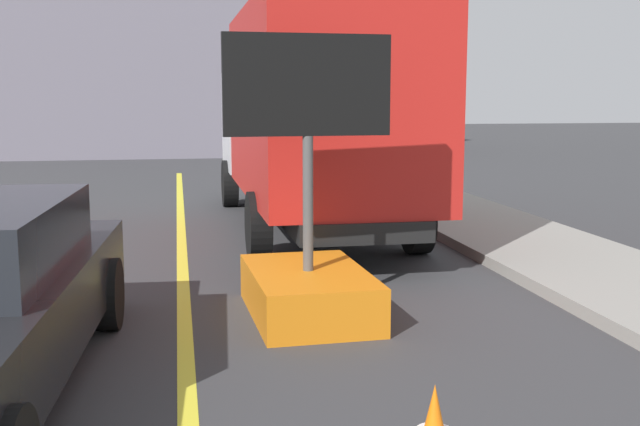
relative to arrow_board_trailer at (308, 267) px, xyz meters
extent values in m
cube|color=orange|center=(0.00, 0.00, -0.26)|extent=(1.17, 1.84, 0.45)
cylinder|color=#4C4C4C|center=(0.00, 0.00, 0.62)|extent=(0.10, 0.10, 1.30)
cube|color=black|center=(0.00, 0.00, 1.74)|extent=(1.60, 0.15, 0.95)
sphere|color=yellow|center=(0.55, 0.07, 1.74)|extent=(0.09, 0.09, 0.09)
sphere|color=yellow|center=(0.25, 0.06, 1.74)|extent=(0.09, 0.09, 0.09)
sphere|color=yellow|center=(-0.05, 0.05, 1.74)|extent=(0.09, 0.09, 0.09)
sphere|color=yellow|center=(-0.35, 0.04, 1.74)|extent=(0.09, 0.09, 0.09)
sphere|color=yellow|center=(-0.52, 0.03, 1.92)|extent=(0.09, 0.09, 0.09)
sphere|color=yellow|center=(-0.52, 0.03, 1.56)|extent=(0.09, 0.09, 0.09)
cube|color=black|center=(0.86, 5.06, 0.09)|extent=(1.63, 7.90, 0.25)
cube|color=silver|center=(0.85, 7.90, 1.17)|extent=(2.28, 2.22, 1.90)
cube|color=red|center=(0.87, 3.85, 1.55)|extent=(2.30, 5.38, 2.66)
cylinder|color=black|center=(-0.23, 7.74, -0.03)|extent=(0.29, 0.90, 0.90)
cylinder|color=black|center=(1.93, 7.75, -0.03)|extent=(0.29, 0.90, 0.90)
cylinder|color=black|center=(-0.20, 2.68, -0.03)|extent=(0.29, 0.90, 0.90)
cylinder|color=black|center=(1.96, 2.70, -0.03)|extent=(0.29, 0.90, 0.90)
cylinder|color=black|center=(-1.88, -0.11, -0.15)|extent=(0.26, 0.67, 0.66)
cylinder|color=gray|center=(3.44, 12.50, 2.02)|extent=(0.18, 0.18, 5.00)
cube|color=#0F6033|center=(2.05, 12.64, 3.67)|extent=(2.59, 0.32, 1.30)
cube|color=white|center=(2.05, 12.68, 3.67)|extent=(1.81, 0.19, 0.18)
cube|color=slate|center=(-4.15, 23.29, 4.17)|extent=(17.83, 7.28, 9.30)
camera|label=1|loc=(-1.21, -7.16, 1.64)|focal=43.03mm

